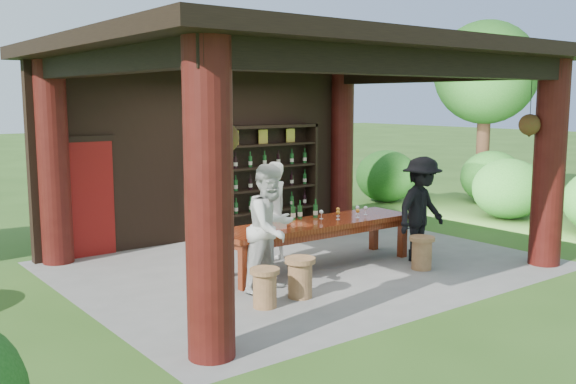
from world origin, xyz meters
TOP-DOWN VIEW (x-y plane):
  - ground at (0.00, 0.00)m, footprint 90.00×90.00m
  - pavilion at (-0.01, 0.43)m, footprint 7.50×6.00m
  - wine_shelf at (0.98, 2.45)m, footprint 2.47×0.38m
  - tasting_table at (0.05, -0.29)m, footprint 3.48×0.93m
  - stool_near_left at (-1.15, -1.37)m, footprint 0.42×0.42m
  - stool_near_right at (1.30, -1.40)m, footprint 0.40×0.40m
  - stool_far_left at (-1.77, -1.42)m, footprint 0.39×0.39m
  - host at (-0.25, 0.49)m, footprint 0.67×0.51m
  - guest_woman at (-1.28, -0.88)m, footprint 1.02×0.88m
  - guest_man at (1.69, -1.03)m, footprint 1.20×0.79m
  - table_bottles at (0.02, 0.03)m, footprint 0.51×0.14m
  - table_glasses at (0.70, -0.28)m, footprint 0.90×0.37m
  - napkin_basket at (-0.80, -0.35)m, footprint 0.26×0.18m
  - shrubs at (2.94, 0.39)m, footprint 15.39×8.54m
  - trees at (3.19, 0.92)m, footprint 20.92×10.64m

SIDE VIEW (x-z plane):
  - ground at x=0.00m, z-range 0.00..0.00m
  - stool_far_left at x=-1.77m, z-range 0.02..0.53m
  - stool_near_right at x=1.30m, z-range 0.02..0.54m
  - stool_near_left at x=-1.15m, z-range 0.02..0.57m
  - shrubs at x=2.94m, z-range -0.12..1.24m
  - tasting_table at x=0.05m, z-range 0.26..1.01m
  - napkin_basket at x=-0.80m, z-range 0.75..0.89m
  - table_glasses at x=0.70m, z-range 0.75..0.90m
  - host at x=-0.25m, z-range 0.00..1.67m
  - guest_man at x=1.69m, z-range 0.00..1.75m
  - guest_woman at x=-1.28m, z-range 0.00..1.80m
  - table_bottles at x=0.02m, z-range 0.75..1.06m
  - wine_shelf at x=0.98m, z-range 0.00..2.18m
  - pavilion at x=-0.01m, z-range 0.33..3.93m
  - trees at x=3.19m, z-range 0.97..5.77m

